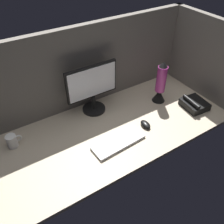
# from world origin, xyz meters

# --- Properties ---
(ground_plane) EXTENTS (1.80, 0.80, 0.03)m
(ground_plane) POSITION_xyz_m (0.00, 0.00, -0.01)
(ground_plane) COLOR tan
(cubicle_wall_back) EXTENTS (1.80, 0.05, 0.64)m
(cubicle_wall_back) POSITION_xyz_m (0.00, 0.38, 0.32)
(cubicle_wall_back) COLOR slate
(cubicle_wall_back) RESTS_ON ground_plane
(cubicle_wall_side) EXTENTS (0.05, 0.80, 0.64)m
(cubicle_wall_side) POSITION_xyz_m (0.88, 0.00, 0.32)
(cubicle_wall_side) COLOR slate
(cubicle_wall_side) RESTS_ON ground_plane
(monitor) EXTENTS (0.40, 0.18, 0.38)m
(monitor) POSITION_xyz_m (-0.03, 0.25, 0.21)
(monitor) COLOR black
(monitor) RESTS_ON ground_plane
(keyboard) EXTENTS (0.38, 0.15, 0.02)m
(keyboard) POSITION_xyz_m (-0.06, -0.16, 0.01)
(keyboard) COLOR silver
(keyboard) RESTS_ON ground_plane
(mouse) EXTENTS (0.06, 0.10, 0.03)m
(mouse) POSITION_xyz_m (0.20, -0.12, 0.02)
(mouse) COLOR black
(mouse) RESTS_ON ground_plane
(mug_ceramic_white) EXTENTS (0.10, 0.07, 0.09)m
(mug_ceramic_white) POSITION_xyz_m (-0.67, 0.19, 0.05)
(mug_ceramic_white) COLOR white
(mug_ceramic_white) RESTS_ON ground_plane
(lava_lamp) EXTENTS (0.11, 0.11, 0.35)m
(lava_lamp) POSITION_xyz_m (0.49, 0.07, 0.15)
(lava_lamp) COLOR black
(lava_lamp) RESTS_ON ground_plane
(desk_phone) EXTENTS (0.19, 0.21, 0.09)m
(desk_phone) POSITION_xyz_m (0.67, -0.16, 0.03)
(desk_phone) COLOR black
(desk_phone) RESTS_ON ground_plane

